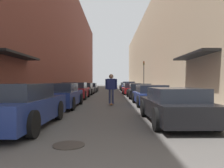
{
  "coord_description": "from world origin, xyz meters",
  "views": [
    {
      "loc": [
        0.37,
        -1.3,
        1.4
      ],
      "look_at": [
        0.37,
        12.7,
        1.25
      ],
      "focal_mm": 35.0,
      "sensor_mm": 36.0,
      "label": 1
    }
  ],
  "objects_px": {
    "parked_car_left_3": "(84,89)",
    "parked_car_right_0": "(174,106)",
    "parked_car_left_1": "(60,95)",
    "traffic_light": "(144,73)",
    "parked_car_right_1": "(151,95)",
    "parked_car_right_4": "(128,87)",
    "parked_car_right_5": "(126,86)",
    "manhole_cover": "(69,145)",
    "parked_car_right_2": "(139,91)",
    "parked_car_right_3": "(132,89)",
    "parked_car_left_4": "(90,88)",
    "skateboarder": "(111,86)",
    "parked_car_left_0": "(17,106)",
    "parked_car_left_2": "(75,91)"
  },
  "relations": [
    {
      "from": "parked_car_left_3",
      "to": "parked_car_right_0",
      "type": "relative_size",
      "value": 0.96
    },
    {
      "from": "parked_car_left_4",
      "to": "skateboarder",
      "type": "relative_size",
      "value": 2.56
    },
    {
      "from": "parked_car_right_3",
      "to": "traffic_light",
      "type": "height_order",
      "value": "traffic_light"
    },
    {
      "from": "skateboarder",
      "to": "parked_car_left_0",
      "type": "bearing_deg",
      "value": -113.58
    },
    {
      "from": "parked_car_right_1",
      "to": "parked_car_right_4",
      "type": "xyz_separation_m",
      "value": [
        -0.05,
        17.06,
        0.1
      ]
    },
    {
      "from": "parked_car_right_5",
      "to": "skateboarder",
      "type": "relative_size",
      "value": 2.33
    },
    {
      "from": "parked_car_left_4",
      "to": "traffic_light",
      "type": "bearing_deg",
      "value": -13.76
    },
    {
      "from": "parked_car_left_4",
      "to": "parked_car_right_1",
      "type": "distance_m",
      "value": 17.26
    },
    {
      "from": "parked_car_left_4",
      "to": "parked_car_right_5",
      "type": "distance_m",
      "value": 7.88
    },
    {
      "from": "parked_car_right_0",
      "to": "traffic_light",
      "type": "relative_size",
      "value": 1.08
    },
    {
      "from": "parked_car_right_5",
      "to": "parked_car_right_1",
      "type": "bearing_deg",
      "value": -89.8
    },
    {
      "from": "parked_car_right_2",
      "to": "parked_car_right_5",
      "type": "height_order",
      "value": "parked_car_right_5"
    },
    {
      "from": "traffic_light",
      "to": "parked_car_left_4",
      "type": "bearing_deg",
      "value": 166.24
    },
    {
      "from": "parked_car_right_1",
      "to": "manhole_cover",
      "type": "height_order",
      "value": "parked_car_right_1"
    },
    {
      "from": "skateboarder",
      "to": "traffic_light",
      "type": "height_order",
      "value": "traffic_light"
    },
    {
      "from": "parked_car_left_4",
      "to": "parked_car_right_3",
      "type": "bearing_deg",
      "value": -46.9
    },
    {
      "from": "parked_car_left_4",
      "to": "parked_car_right_4",
      "type": "height_order",
      "value": "parked_car_right_4"
    },
    {
      "from": "parked_car_left_1",
      "to": "skateboarder",
      "type": "bearing_deg",
      "value": 23.54
    },
    {
      "from": "parked_car_left_4",
      "to": "parked_car_right_1",
      "type": "height_order",
      "value": "parked_car_left_4"
    },
    {
      "from": "parked_car_right_0",
      "to": "skateboarder",
      "type": "xyz_separation_m",
      "value": [
        -2.16,
        5.76,
        0.56
      ]
    },
    {
      "from": "parked_car_right_1",
      "to": "parked_car_right_5",
      "type": "height_order",
      "value": "parked_car_right_5"
    },
    {
      "from": "skateboarder",
      "to": "parked_car_right_2",
      "type": "bearing_deg",
      "value": 66.1
    },
    {
      "from": "parked_car_right_0",
      "to": "parked_car_left_1",
      "type": "bearing_deg",
      "value": 137.57
    },
    {
      "from": "parked_car_right_2",
      "to": "parked_car_right_4",
      "type": "distance_m",
      "value": 11.52
    },
    {
      "from": "parked_car_left_3",
      "to": "parked_car_left_4",
      "type": "distance_m",
      "value": 5.87
    },
    {
      "from": "parked_car_left_1",
      "to": "traffic_light",
      "type": "xyz_separation_m",
      "value": [
        6.9,
        15.82,
        1.83
      ]
    },
    {
      "from": "parked_car_left_4",
      "to": "parked_car_right_0",
      "type": "xyz_separation_m",
      "value": [
        5.01,
        -22.06,
        0.0
      ]
    },
    {
      "from": "parked_car_left_1",
      "to": "parked_car_right_4",
      "type": "bearing_deg",
      "value": 74.23
    },
    {
      "from": "parked_car_right_4",
      "to": "parked_car_right_2",
      "type": "bearing_deg",
      "value": -89.63
    },
    {
      "from": "parked_car_left_1",
      "to": "skateboarder",
      "type": "xyz_separation_m",
      "value": [
        2.81,
        1.22,
        0.5
      ]
    },
    {
      "from": "parked_car_right_0",
      "to": "manhole_cover",
      "type": "height_order",
      "value": "parked_car_right_0"
    },
    {
      "from": "parked_car_left_3",
      "to": "skateboarder",
      "type": "height_order",
      "value": "skateboarder"
    },
    {
      "from": "parked_car_right_0",
      "to": "manhole_cover",
      "type": "xyz_separation_m",
      "value": [
        -3.06,
        -2.61,
        -0.58
      ]
    },
    {
      "from": "parked_car_right_5",
      "to": "manhole_cover",
      "type": "height_order",
      "value": "parked_car_right_5"
    },
    {
      "from": "skateboarder",
      "to": "parked_car_right_5",
      "type": "bearing_deg",
      "value": 84.16
    },
    {
      "from": "parked_car_left_0",
      "to": "parked_car_right_3",
      "type": "xyz_separation_m",
      "value": [
        5.06,
        17.39,
        -0.05
      ]
    },
    {
      "from": "parked_car_right_2",
      "to": "parked_car_right_3",
      "type": "relative_size",
      "value": 0.92
    },
    {
      "from": "parked_car_right_1",
      "to": "traffic_light",
      "type": "height_order",
      "value": "traffic_light"
    },
    {
      "from": "parked_car_right_2",
      "to": "parked_car_right_4",
      "type": "height_order",
      "value": "parked_car_right_4"
    },
    {
      "from": "parked_car_left_3",
      "to": "traffic_light",
      "type": "xyz_separation_m",
      "value": [
        7.08,
        4.17,
        1.86
      ]
    },
    {
      "from": "parked_car_left_3",
      "to": "parked_car_right_3",
      "type": "xyz_separation_m",
      "value": [
        5.2,
        0.46,
        -0.01
      ]
    },
    {
      "from": "parked_car_right_3",
      "to": "parked_car_left_0",
      "type": "bearing_deg",
      "value": -106.21
    },
    {
      "from": "traffic_light",
      "to": "parked_car_right_3",
      "type": "bearing_deg",
      "value": -116.87
    },
    {
      "from": "parked_car_left_3",
      "to": "parked_car_left_2",
      "type": "bearing_deg",
      "value": -90.0
    },
    {
      "from": "skateboarder",
      "to": "traffic_light",
      "type": "relative_size",
      "value": 0.48
    },
    {
      "from": "manhole_cover",
      "to": "parked_car_right_2",
      "type": "bearing_deg",
      "value": 76.57
    },
    {
      "from": "parked_car_left_1",
      "to": "parked_car_right_2",
      "type": "bearing_deg",
      "value": 51.82
    },
    {
      "from": "parked_car_left_2",
      "to": "parked_car_right_3",
      "type": "height_order",
      "value": "parked_car_left_2"
    },
    {
      "from": "parked_car_right_1",
      "to": "parked_car_left_0",
      "type": "bearing_deg",
      "value": -129.32
    },
    {
      "from": "parked_car_left_0",
      "to": "parked_car_right_2",
      "type": "relative_size",
      "value": 1.03
    }
  ]
}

